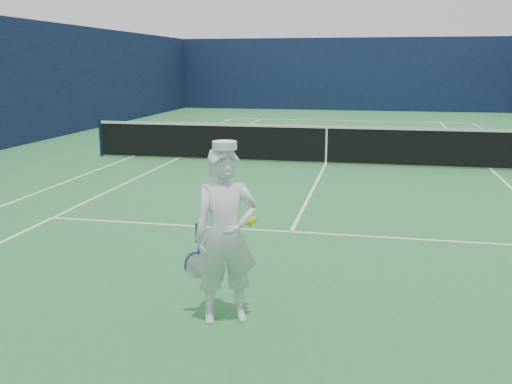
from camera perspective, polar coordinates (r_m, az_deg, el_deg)
ground at (r=15.17m, az=7.00°, el=2.83°), size 80.00×80.00×0.00m
court_markings at (r=15.17m, az=7.00°, el=2.84°), size 11.03×23.83×0.01m
windscreen_fence at (r=14.96m, az=7.21°, el=10.39°), size 20.12×36.12×4.00m
tennis_net at (r=15.09m, az=7.05°, el=4.90°), size 12.88×0.09×1.07m
tennis_player at (r=5.72m, az=-3.07°, el=-4.35°), size 0.87×0.65×1.85m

